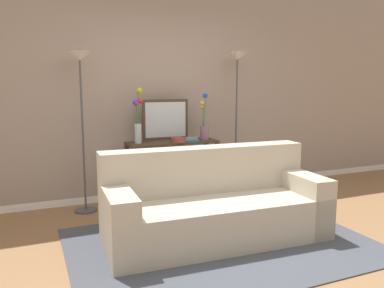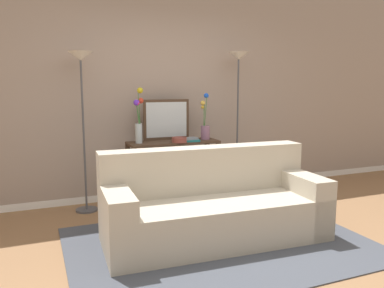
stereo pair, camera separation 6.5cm
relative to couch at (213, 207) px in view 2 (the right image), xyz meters
name	(u,v)px [view 2 (the right image)]	position (x,y,z in m)	size (l,w,h in m)	color
ground_plane	(234,254)	(0.02, -0.38, -0.33)	(16.00, 16.00, 0.02)	#936B47
back_wall	(160,87)	(0.02, 1.73, 1.15)	(12.00, 0.15, 2.95)	white
area_rug	(220,244)	(0.00, -0.16, -0.31)	(2.80, 1.97, 0.01)	#474C56
couch	(213,207)	(0.00, 0.00, 0.00)	(2.17, 0.95, 0.88)	#BCB29E
console_table	(173,160)	(0.05, 1.28, 0.23)	(1.15, 0.39, 0.80)	#473323
floor_lamp_left	(82,87)	(-1.04, 1.35, 1.16)	(0.28, 0.28, 1.88)	#4C4C51
floor_lamp_right	(238,84)	(1.01, 1.35, 1.21)	(0.28, 0.28, 1.94)	#4C4C51
wall_mirror	(167,120)	(0.01, 1.45, 0.74)	(0.62, 0.02, 0.52)	#473323
vase_tall_flowers	(139,119)	(-0.40, 1.27, 0.78)	(0.13, 0.10, 0.67)	silver
vase_short_flowers	(205,126)	(0.49, 1.30, 0.65)	(0.12, 0.12, 0.60)	gray
fruit_bowl	(179,140)	(0.08, 1.16, 0.51)	(0.19, 0.19, 0.06)	brown
book_stack	(190,140)	(0.23, 1.16, 0.51)	(0.24, 0.17, 0.05)	#1E7075
book_row_under_console	(147,201)	(-0.31, 1.28, -0.27)	(0.25, 0.17, 0.11)	#1E7075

